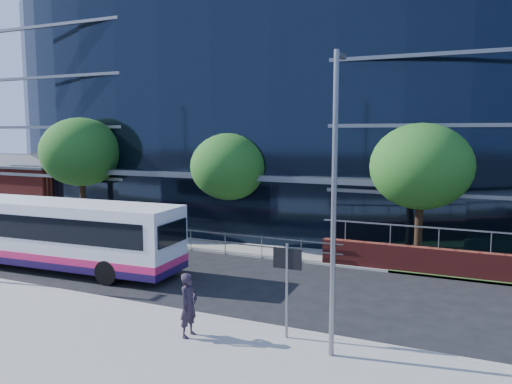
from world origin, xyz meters
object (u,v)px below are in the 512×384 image
at_px(tree_far_c, 421,167).
at_px(pedestrian, 189,305).
at_px(street_sign, 287,271).
at_px(tree_far_b, 230,167).
at_px(streetlight_east, 334,197).
at_px(city_bus, 64,234).
at_px(tree_far_a, 81,152).
at_px(brick_pavilion, 35,186).

height_order(tree_far_c, pedestrian, tree_far_c).
xyz_separation_m(street_sign, tree_far_b, (-7.50, 11.09, 2.06)).
height_order(streetlight_east, city_bus, streetlight_east).
xyz_separation_m(street_sign, tree_far_a, (-17.50, 10.59, 2.71)).
bearing_deg(city_bus, streetlight_east, -18.81).
height_order(street_sign, tree_far_c, tree_far_c).
relative_size(street_sign, streetlight_east, 0.35).
xyz_separation_m(brick_pavilion, tree_far_c, (29.00, -4.50, 2.60)).
relative_size(street_sign, tree_far_c, 0.43).
xyz_separation_m(tree_far_c, city_bus, (-14.20, -7.39, -2.92)).
distance_m(street_sign, pedestrian, 3.05).
xyz_separation_m(tree_far_b, city_bus, (-4.20, -7.89, -2.60)).
distance_m(brick_pavilion, city_bus, 18.98).
relative_size(tree_far_b, city_bus, 0.53).
distance_m(brick_pavilion, street_sign, 30.49).
bearing_deg(tree_far_c, streetlight_east, -95.11).
relative_size(brick_pavilion, tree_far_b, 1.42).
height_order(tree_far_c, streetlight_east, streetlight_east).
bearing_deg(tree_far_b, streetlight_east, -52.37).
bearing_deg(city_bus, brick_pavilion, 138.44).
height_order(tree_far_a, streetlight_east, streetlight_east).
height_order(brick_pavilion, street_sign, brick_pavilion).
distance_m(brick_pavilion, tree_far_b, 19.55).
bearing_deg(brick_pavilion, tree_far_b, -11.88).
bearing_deg(pedestrian, brick_pavilion, 59.55).
bearing_deg(tree_far_a, tree_far_b, 2.86).
xyz_separation_m(tree_far_a, streetlight_east, (19.00, -11.17, -0.42)).
distance_m(tree_far_a, tree_far_c, 20.00).
distance_m(street_sign, tree_far_a, 20.63).
bearing_deg(street_sign, tree_far_b, 124.08).
relative_size(city_bus, pedestrian, 6.01).
xyz_separation_m(tree_far_a, tree_far_b, (10.00, 0.50, -0.65)).
height_order(street_sign, tree_far_b, tree_far_b).
height_order(tree_far_b, tree_far_c, tree_far_c).
relative_size(brick_pavilion, streetlight_east, 1.08).
distance_m(tree_far_c, streetlight_east, 11.22).
bearing_deg(tree_far_c, brick_pavilion, 171.18).
distance_m(tree_far_a, streetlight_east, 22.05).
distance_m(tree_far_b, streetlight_east, 14.74).
bearing_deg(streetlight_east, pedestrian, -173.13).
bearing_deg(tree_far_a, tree_far_c, 0.00).
bearing_deg(pedestrian, street_sign, -63.98).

